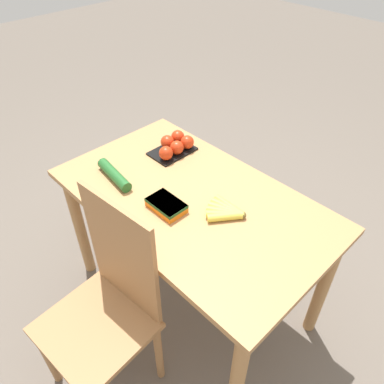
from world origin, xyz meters
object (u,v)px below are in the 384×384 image
at_px(carrot_bag, 166,205).
at_px(chair, 107,307).
at_px(tomato_pack, 175,145).
at_px(cucumber_near, 114,175).
at_px(banana_bunch, 226,211).

bearing_deg(carrot_bag, chair, 99.94).
bearing_deg(tomato_pack, carrot_bag, 133.30).
xyz_separation_m(carrot_bag, cucumber_near, (0.33, 0.04, 0.00)).
height_order(carrot_bag, cucumber_near, cucumber_near).
height_order(chair, cucumber_near, chair).
distance_m(carrot_bag, cucumber_near, 0.33).
relative_size(banana_bunch, tomato_pack, 0.74).
bearing_deg(tomato_pack, chair, 117.42).
bearing_deg(cucumber_near, carrot_bag, -173.14).
height_order(tomato_pack, carrot_bag, tomato_pack).
distance_m(chair, tomato_pack, 0.86).
height_order(banana_bunch, tomato_pack, tomato_pack).
distance_m(banana_bunch, cucumber_near, 0.57).
bearing_deg(chair, banana_bunch, 71.76).
xyz_separation_m(banana_bunch, cucumber_near, (0.53, 0.20, 0.01)).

